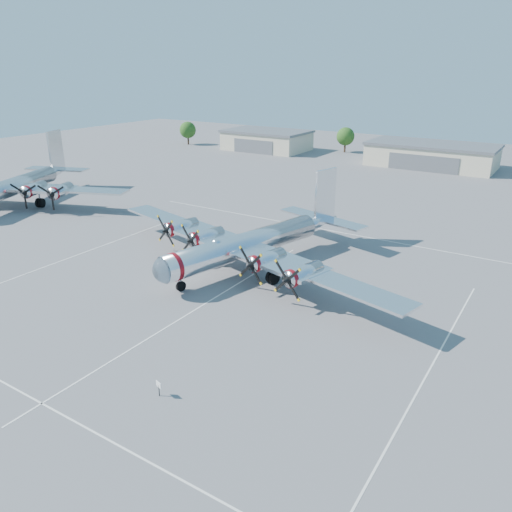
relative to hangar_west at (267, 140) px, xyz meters
The scene contains 9 objects.
ground 93.54m from the hangar_west, 61.23° to the right, with size 260.00×260.00×0.00m, color #575759.
parking_lines 95.08m from the hangar_west, 61.74° to the right, with size 60.00×50.08×0.01m.
hangar_west is the anchor object (origin of this frame).
hangar_center 45.00m from the hangar_west, ahead, with size 28.60×14.60×5.40m.
tree_far_west 25.36m from the hangar_west, behind, with size 4.80×4.80×6.64m.
tree_west 21.61m from the hangar_west, 21.89° to the left, with size 4.80×4.80×6.64m.
main_bomber_b29 86.08m from the hangar_west, 59.59° to the right, with size 44.26×30.27×9.79m, color silver, non-canonical shape.
bomber_west 71.99m from the hangar_west, 94.50° to the right, with size 41.07×29.08×10.85m, color silver, non-canonical shape.
info_placard 111.40m from the hangar_west, 62.52° to the right, with size 0.61×0.22×1.19m.
Camera 1 is at (28.45, -38.35, 22.39)m, focal length 35.00 mm.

